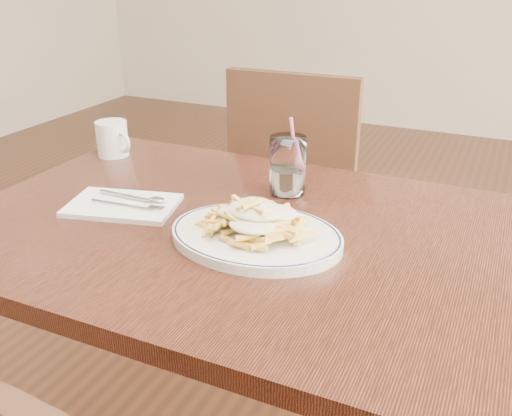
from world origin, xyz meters
The scene contains 8 objects.
table centered at (0.00, 0.00, 0.67)m, with size 1.20×0.80×0.75m.
chair_far centered at (-0.18, 0.79, 0.52)m, with size 0.44×0.44×0.92m.
fries_plate centered at (0.04, -0.05, 0.76)m, with size 0.40×0.37×0.02m.
loaded_fries centered at (0.04, -0.05, 0.80)m, with size 0.25×0.23×0.06m.
napkin centered at (-0.29, -0.03, 0.76)m, with size 0.23×0.15×0.01m, color white.
cutlery centered at (-0.29, -0.03, 0.76)m, with size 0.19×0.07×0.01m.
water_glass centered at (0.00, 0.20, 0.81)m, with size 0.08×0.08×0.18m.
coffee_mug centered at (-0.52, 0.25, 0.80)m, with size 0.12×0.08×0.09m.
Camera 1 is at (0.45, -0.93, 1.25)m, focal length 40.00 mm.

